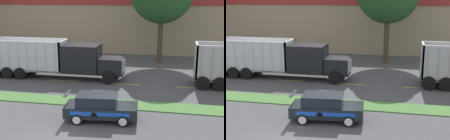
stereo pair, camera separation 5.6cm
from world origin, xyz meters
The scene contains 8 objects.
grass_verge centered at (0.00, 6.64, 0.03)m, with size 120.00×1.83×0.06m, color #477538.
centre_line_3 centered at (-9.30, 11.56, 0.00)m, with size 2.40×0.14×0.01m, color yellow.
centre_line_4 centered at (-3.90, 11.56, 0.00)m, with size 2.40×0.14×0.01m, color yellow.
centre_line_5 centered at (1.50, 11.56, 0.00)m, with size 2.40×0.14×0.01m, color yellow.
centre_line_6 centered at (6.90, 11.56, 0.00)m, with size 2.40×0.14×0.01m, color yellow.
dump_truck_mid centered at (-3.84, 12.53, 1.60)m, with size 12.16×2.75×3.38m.
rally_car centered at (1.21, 3.76, 0.83)m, with size 4.43×2.19×1.63m.
store_building_backdrop centered at (1.22, 30.67, 3.42)m, with size 40.30×12.10×6.84m.
Camera 2 is at (5.39, -13.17, 7.39)m, focal length 50.00 mm.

